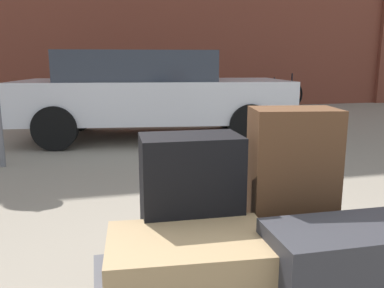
# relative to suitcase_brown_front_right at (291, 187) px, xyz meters

# --- Properties ---
(suitcase_brown_front_right) EXTENTS (0.40, 0.30, 0.70)m
(suitcase_brown_front_right) POSITION_rel_suitcase_brown_front_right_xyz_m (0.00, 0.00, 0.00)
(suitcase_brown_front_right) COLOR #51331E
(suitcase_brown_front_right) RESTS_ON luggage_cart
(suitcase_tan_center) EXTENTS (0.63, 0.44, 0.27)m
(suitcase_tan_center) POSITION_rel_suitcase_brown_front_right_xyz_m (-0.52, -0.23, -0.21)
(suitcase_tan_center) COLOR #9E7F56
(suitcase_tan_center) RESTS_ON luggage_cart
(duffel_bag_charcoal_rear_right) EXTENTS (0.68, 0.31, 0.33)m
(duffel_bag_charcoal_rear_right) POSITION_rel_suitcase_brown_front_right_xyz_m (0.06, -0.40, -0.19)
(duffel_bag_charcoal_rear_right) COLOR #2D2D33
(duffel_bag_charcoal_rear_right) RESTS_ON luggage_cart
(suitcase_black_front_left) EXTENTS (0.43, 0.27, 0.59)m
(suitcase_black_front_left) POSITION_rel_suitcase_brown_front_right_xyz_m (-0.45, 0.05, -0.05)
(suitcase_black_front_left) COLOR black
(suitcase_black_front_left) RESTS_ON luggage_cart
(parked_car) EXTENTS (4.52, 2.41, 1.42)m
(parked_car) POSITION_rel_suitcase_brown_front_right_xyz_m (0.07, 4.99, 0.07)
(parked_car) COLOR silver
(parked_car) RESTS_ON ground_plane
(bicycle_leaning) EXTENTS (1.70, 0.57, 0.96)m
(bicycle_leaning) POSITION_rel_suitcase_brown_front_right_xyz_m (4.07, 8.34, -0.32)
(bicycle_leaning) COLOR black
(bicycle_leaning) RESTS_ON ground_plane
(bollard_kerb_near) EXTENTS (0.28, 0.28, 0.58)m
(bollard_kerb_near) POSITION_rel_suitcase_brown_front_right_xyz_m (2.09, 7.01, -0.40)
(bollard_kerb_near) COLOR #383838
(bollard_kerb_near) RESTS_ON ground_plane
(bollard_kerb_mid) EXTENTS (0.28, 0.28, 0.58)m
(bollard_kerb_mid) POSITION_rel_suitcase_brown_front_right_xyz_m (3.52, 7.01, -0.40)
(bollard_kerb_mid) COLOR #383838
(bollard_kerb_mid) RESTS_ON ground_plane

